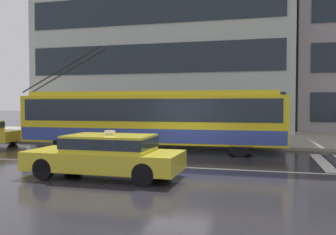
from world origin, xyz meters
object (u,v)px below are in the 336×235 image
object	(u,v)px
taxi_oncoming_near	(106,154)
bus_shelter	(128,107)
pedestrian_approaching_curb	(229,114)
trolleybus	(152,118)
pedestrian_at_shelter	(123,112)

from	to	relation	value
taxi_oncoming_near	bus_shelter	bearing A→B (deg)	107.26
pedestrian_approaching_curb	taxi_oncoming_near	bearing A→B (deg)	-103.96
bus_shelter	pedestrian_approaching_curb	bearing A→B (deg)	7.62
taxi_oncoming_near	trolleybus	bearing A→B (deg)	94.71
taxi_oncoming_near	pedestrian_approaching_curb	world-z (taller)	pedestrian_approaching_curb
taxi_oncoming_near	pedestrian_approaching_curb	bearing A→B (deg)	76.04
taxi_oncoming_near	bus_shelter	xyz separation A→B (m)	(-3.08, 9.91, 1.29)
pedestrian_at_shelter	pedestrian_approaching_curb	bearing A→B (deg)	23.04
bus_shelter	trolleybus	bearing A→B (deg)	-55.10
trolleybus	pedestrian_at_shelter	size ratio (longest dim) A/B	6.42
taxi_oncoming_near	pedestrian_approaching_curb	distance (m)	11.04
bus_shelter	taxi_oncoming_near	bearing A→B (deg)	-72.74
pedestrian_at_shelter	taxi_oncoming_near	bearing A→B (deg)	-71.65
bus_shelter	pedestrian_at_shelter	bearing A→B (deg)	-78.84
pedestrian_at_shelter	trolleybus	bearing A→B (deg)	-43.35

